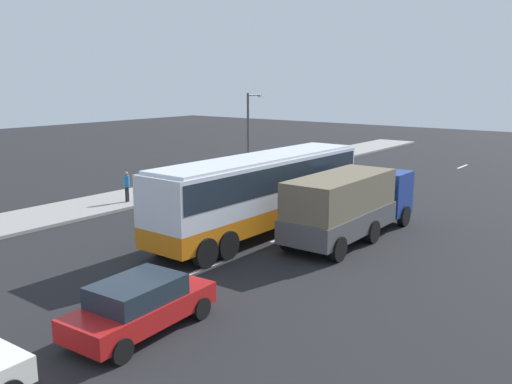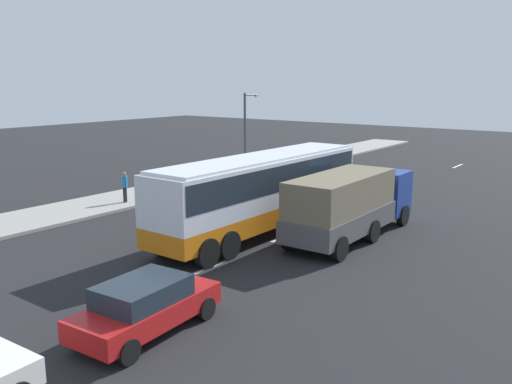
{
  "view_description": "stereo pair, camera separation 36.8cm",
  "coord_description": "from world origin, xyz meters",
  "px_view_note": "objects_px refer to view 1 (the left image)",
  "views": [
    {
      "loc": [
        -16.73,
        -14.7,
        6.59
      ],
      "look_at": [
        1.69,
        -0.51,
        1.8
      ],
      "focal_mm": 37.88,
      "sensor_mm": 36.0,
      "label": 1
    },
    {
      "loc": [
        -16.96,
        -14.4,
        6.59
      ],
      "look_at": [
        1.69,
        -0.51,
        1.8
      ],
      "focal_mm": 37.88,
      "sensor_mm": 36.0,
      "label": 2
    }
  ],
  "objects_px": {
    "cargo_truck": "(350,202)",
    "car_blue_saloon": "(317,173)",
    "coach_bus": "(262,186)",
    "street_lamp": "(250,128)",
    "pedestrian_near_curb": "(127,184)",
    "car_red_compact": "(140,304)"
  },
  "relations": [
    {
      "from": "coach_bus",
      "to": "car_blue_saloon",
      "type": "bearing_deg",
      "value": 19.65
    },
    {
      "from": "car_blue_saloon",
      "to": "car_red_compact",
      "type": "distance_m",
      "value": 21.8
    },
    {
      "from": "coach_bus",
      "to": "car_red_compact",
      "type": "xyz_separation_m",
      "value": [
        -9.7,
        -3.24,
        -1.34
      ]
    },
    {
      "from": "cargo_truck",
      "to": "car_blue_saloon",
      "type": "height_order",
      "value": "cargo_truck"
    },
    {
      "from": "coach_bus",
      "to": "car_blue_saloon",
      "type": "distance_m",
      "value": 11.65
    },
    {
      "from": "coach_bus",
      "to": "car_blue_saloon",
      "type": "height_order",
      "value": "coach_bus"
    },
    {
      "from": "cargo_truck",
      "to": "pedestrian_near_curb",
      "type": "bearing_deg",
      "value": 96.85
    },
    {
      "from": "car_red_compact",
      "to": "street_lamp",
      "type": "height_order",
      "value": "street_lamp"
    },
    {
      "from": "coach_bus",
      "to": "car_red_compact",
      "type": "distance_m",
      "value": 10.32
    },
    {
      "from": "coach_bus",
      "to": "street_lamp",
      "type": "height_order",
      "value": "street_lamp"
    },
    {
      "from": "car_red_compact",
      "to": "pedestrian_near_curb",
      "type": "height_order",
      "value": "pedestrian_near_curb"
    },
    {
      "from": "street_lamp",
      "to": "coach_bus",
      "type": "bearing_deg",
      "value": -139.55
    },
    {
      "from": "cargo_truck",
      "to": "car_red_compact",
      "type": "distance_m",
      "value": 11.33
    },
    {
      "from": "car_red_compact",
      "to": "pedestrian_near_curb",
      "type": "relative_size",
      "value": 2.62
    },
    {
      "from": "cargo_truck",
      "to": "street_lamp",
      "type": "distance_m",
      "value": 15.22
    },
    {
      "from": "car_blue_saloon",
      "to": "car_red_compact",
      "type": "relative_size",
      "value": 0.98
    },
    {
      "from": "car_blue_saloon",
      "to": "pedestrian_near_curb",
      "type": "distance_m",
      "value": 12.18
    },
    {
      "from": "coach_bus",
      "to": "street_lamp",
      "type": "bearing_deg",
      "value": 40.8
    },
    {
      "from": "car_red_compact",
      "to": "car_blue_saloon",
      "type": "bearing_deg",
      "value": 15.25
    },
    {
      "from": "car_blue_saloon",
      "to": "street_lamp",
      "type": "xyz_separation_m",
      "value": [
        -0.56,
        5.01,
        2.68
      ]
    },
    {
      "from": "cargo_truck",
      "to": "car_blue_saloon",
      "type": "relative_size",
      "value": 1.91
    },
    {
      "from": "cargo_truck",
      "to": "car_blue_saloon",
      "type": "distance_m",
      "value": 11.85
    }
  ]
}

